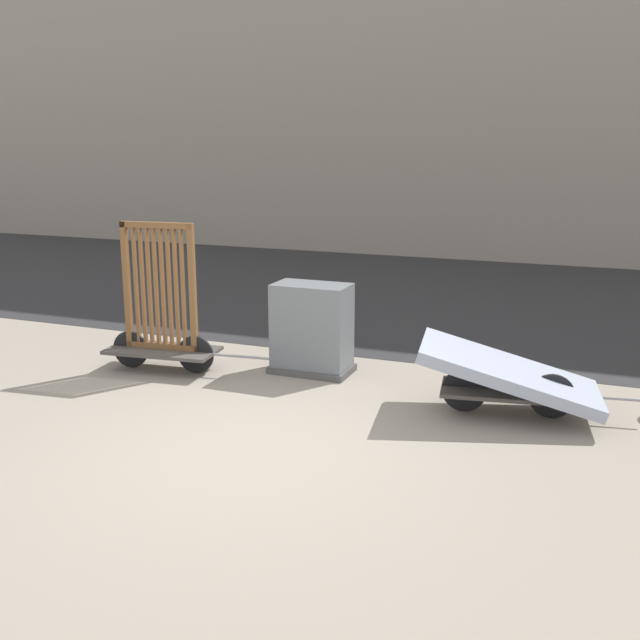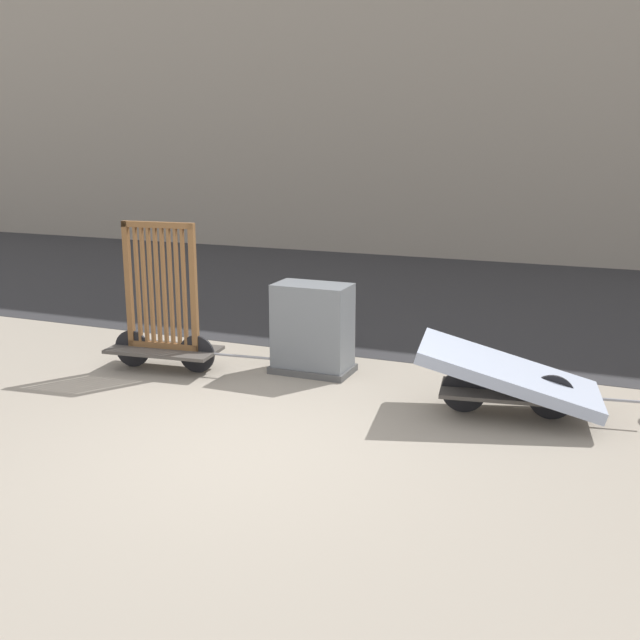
{
  "view_description": "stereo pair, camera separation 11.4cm",
  "coord_description": "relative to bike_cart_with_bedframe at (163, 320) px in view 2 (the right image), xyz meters",
  "views": [
    {
      "loc": [
        2.95,
        -5.64,
        2.76
      ],
      "look_at": [
        0.0,
        1.81,
        0.82
      ],
      "focal_mm": 42.0,
      "sensor_mm": 36.0,
      "label": 1
    },
    {
      "loc": [
        3.05,
        -5.6,
        2.76
      ],
      "look_at": [
        0.0,
        1.81,
        0.82
      ],
      "focal_mm": 42.0,
      "sensor_mm": 36.0,
      "label": 2
    }
  ],
  "objects": [
    {
      "name": "road_strip",
      "position": [
        2.06,
        5.66,
        -0.62
      ],
      "size": [
        56.0,
        8.52,
        0.01
      ],
      "color": "#2D2D30",
      "rests_on": "ground_plane"
    },
    {
      "name": "ground_plane",
      "position": [
        2.06,
        -1.81,
        -0.62
      ],
      "size": [
        60.0,
        60.0,
        0.0
      ],
      "primitive_type": "plane",
      "color": "gray"
    },
    {
      "name": "bike_cart_with_bedframe",
      "position": [
        0.0,
        0.0,
        0.0
      ],
      "size": [
        2.07,
        0.77,
        1.81
      ],
      "rotation": [
        0.0,
        0.0,
        0.11
      ],
      "color": "#4C4742",
      "rests_on": "ground_plane"
    },
    {
      "name": "building_facade",
      "position": [
        2.06,
        11.92,
        5.1
      ],
      "size": [
        48.0,
        4.0,
        11.46
      ],
      "color": "#9E9384",
      "rests_on": "ground_plane"
    },
    {
      "name": "bike_cart_with_mattress",
      "position": [
        4.13,
        -0.0,
        -0.21
      ],
      "size": [
        2.34,
        1.29,
        0.75
      ],
      "rotation": [
        0.0,
        0.0,
        0.16
      ],
      "color": "#4C4742",
      "rests_on": "ground_plane"
    },
    {
      "name": "utility_cabinet",
      "position": [
        1.72,
        0.59,
        -0.12
      ],
      "size": [
        0.96,
        0.57,
        1.09
      ],
      "color": "#4C4C4C",
      "rests_on": "ground_plane"
    }
  ]
}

